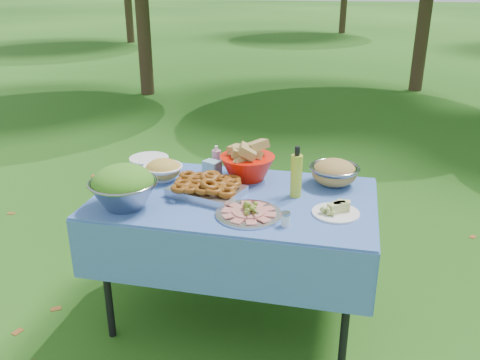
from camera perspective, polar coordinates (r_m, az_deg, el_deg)
name	(u,v)px	position (r m, az deg, el deg)	size (l,w,h in m)	color
ground	(235,315)	(3.07, -0.54, -14.94)	(80.00, 80.00, 0.00)	#0C3309
picnic_table	(235,259)	(2.86, -0.57, -8.83)	(1.46, 0.86, 0.76)	#7BB2ED
salad_bowl	(123,187)	(2.58, -12.98, -0.73)	(0.34, 0.34, 0.22)	gray
pasta_bowl_white	(163,170)	(2.91, -8.66, 1.16)	(0.22, 0.22, 0.12)	white
plate_stack	(149,163)	(3.12, -10.15, 1.94)	(0.24, 0.24, 0.07)	white
wipes_box	(212,168)	(2.96, -3.16, 1.35)	(0.10, 0.07, 0.09)	#83BFD3
sanitizer_bottle	(216,158)	(3.02, -2.66, 2.48)	(0.05, 0.05, 0.15)	#CA7E95
bread_bowl	(247,161)	(2.88, 0.85, 2.11)	(0.31, 0.31, 0.21)	#F61605
pasta_bowl_steel	(334,172)	(2.86, 10.54, 0.88)	(0.27, 0.27, 0.14)	gray
fried_tray	(207,187)	(2.69, -3.78, -0.83)	(0.37, 0.26, 0.09)	#BDBCC1
charcuterie_platter	(249,208)	(2.46, 0.99, -3.18)	(0.33, 0.33, 0.07)	silver
oil_bottle	(296,172)	(2.65, 6.35, 0.92)	(0.06, 0.06, 0.27)	#BAD12D
cheese_plate	(336,208)	(2.52, 10.74, -3.11)	(0.23, 0.23, 0.06)	white
shaker	(286,219)	(2.37, 5.15, -4.40)	(0.04, 0.04, 0.07)	white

